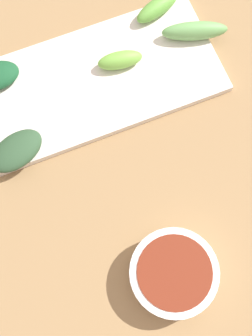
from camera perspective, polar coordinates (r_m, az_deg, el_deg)
tabletop at (r=0.61m, az=-1.34°, el=1.74°), size 2.10×2.10×0.02m
sauce_bowl at (r=0.55m, az=6.00°, el=-13.12°), size 0.10×0.10×0.04m
serving_plate at (r=0.64m, az=-5.15°, el=10.50°), size 0.16×0.37×0.01m
broccoli_leafy_1 at (r=0.59m, az=-13.73°, el=2.13°), size 0.07×0.08×0.02m
broccoli_stalk_2 at (r=0.63m, az=-0.76°, el=13.51°), size 0.03×0.07×0.02m
broccoli_stalk_5 at (r=0.66m, az=8.69°, el=16.79°), size 0.05×0.10×0.03m
broccoli_stalk_6 at (r=0.68m, az=3.97°, el=19.62°), size 0.04×0.08×0.02m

